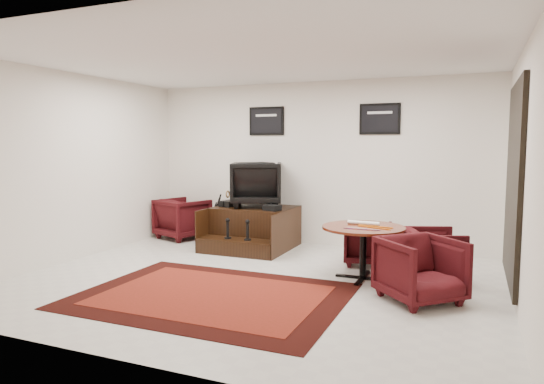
# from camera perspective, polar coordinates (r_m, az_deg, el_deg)

# --- Properties ---
(ground) EXTENTS (6.00, 6.00, 0.00)m
(ground) POSITION_cam_1_polar(r_m,az_deg,el_deg) (6.31, -2.07, -10.40)
(ground) COLOR beige
(ground) RESTS_ON ground
(room_shell) EXTENTS (6.02, 5.02, 2.81)m
(room_shell) POSITION_cam_1_polar(r_m,az_deg,el_deg) (6.02, 1.91, 6.04)
(room_shell) COLOR white
(room_shell) RESTS_ON ground
(area_rug) EXTENTS (3.01, 2.26, 0.01)m
(area_rug) POSITION_cam_1_polar(r_m,az_deg,el_deg) (5.75, -7.08, -11.99)
(area_rug) COLOR black
(area_rug) RESTS_ON ground
(shine_podium) EXTENTS (1.32, 1.36, 0.68)m
(shine_podium) POSITION_cam_1_polar(r_m,az_deg,el_deg) (8.22, -2.22, -4.36)
(shine_podium) COLOR black
(shine_podium) RESTS_ON ground
(shine_chair) EXTENTS (1.05, 1.02, 0.85)m
(shine_chair) POSITION_cam_1_polar(r_m,az_deg,el_deg) (8.24, -1.83, 1.23)
(shine_chair) COLOR black
(shine_chair) RESTS_ON shine_podium
(shoes_pair) EXTENTS (0.27, 0.31, 0.10)m
(shoes_pair) POSITION_cam_1_polar(r_m,az_deg,el_deg) (8.32, -5.13, -1.35)
(shoes_pair) COLOR black
(shoes_pair) RESTS_ON shine_podium
(polish_kit) EXTENTS (0.30, 0.25, 0.09)m
(polish_kit) POSITION_cam_1_polar(r_m,az_deg,el_deg) (7.78, -0.01, -1.86)
(polish_kit) COLOR black
(polish_kit) RESTS_ON shine_podium
(umbrella_black) EXTENTS (0.29, 0.11, 0.78)m
(umbrella_black) POSITION_cam_1_polar(r_m,az_deg,el_deg) (8.47, -7.24, -3.59)
(umbrella_black) COLOR black
(umbrella_black) RESTS_ON ground
(umbrella_hooked) EXTENTS (0.34, 0.13, 0.91)m
(umbrella_hooked) POSITION_cam_1_polar(r_m,az_deg,el_deg) (8.59, -6.82, -3.00)
(umbrella_hooked) COLOR black
(umbrella_hooked) RESTS_ON ground
(armchair_side) EXTENTS (1.00, 0.97, 0.82)m
(armchair_side) POSITION_cam_1_polar(r_m,az_deg,el_deg) (9.13, -10.48, -2.83)
(armchair_side) COLOR black
(armchair_side) RESTS_ON ground
(meeting_table) EXTENTS (1.06, 1.06, 0.69)m
(meeting_table) POSITION_cam_1_polar(r_m,az_deg,el_deg) (6.36, 10.70, -4.76)
(meeting_table) COLOR #4B1A0A
(meeting_table) RESTS_ON ground
(table_chair_back) EXTENTS (0.75, 0.72, 0.68)m
(table_chair_back) POSITION_cam_1_polar(r_m,az_deg,el_deg) (7.20, 11.28, -5.70)
(table_chair_back) COLOR black
(table_chair_back) RESTS_ON ground
(table_chair_window) EXTENTS (0.86, 0.89, 0.73)m
(table_chair_window) POSITION_cam_1_polar(r_m,az_deg,el_deg) (6.61, 18.32, -6.68)
(table_chair_window) COLOR black
(table_chair_window) RESTS_ON ground
(table_chair_corner) EXTENTS (1.06, 1.05, 0.79)m
(table_chair_corner) POSITION_cam_1_polar(r_m,az_deg,el_deg) (5.66, 17.07, -8.37)
(table_chair_corner) COLOR black
(table_chair_corner) RESTS_ON ground
(paper_roll) EXTENTS (0.42, 0.07, 0.05)m
(paper_roll) POSITION_cam_1_polar(r_m,az_deg,el_deg) (6.46, 10.72, -3.59)
(paper_roll) COLOR white
(paper_roll) RESTS_ON meeting_table
(table_clutter) EXTENTS (0.57, 0.32, 0.01)m
(table_clutter) POSITION_cam_1_polar(r_m,az_deg,el_deg) (6.25, 11.63, -4.10)
(table_clutter) COLOR orange
(table_clutter) RESTS_ON meeting_table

